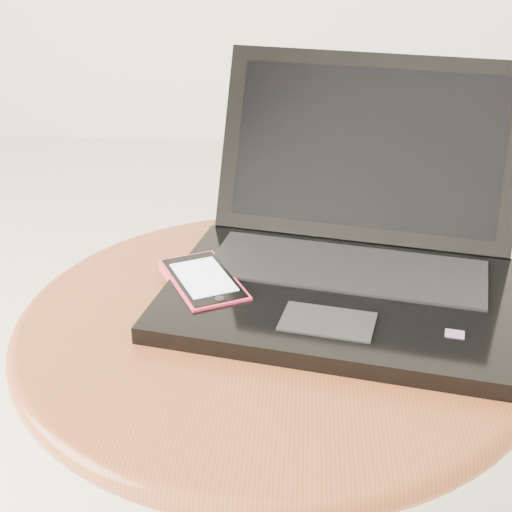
{
  "coord_description": "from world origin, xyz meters",
  "views": [
    {
      "loc": [
        0.02,
        -0.72,
        0.9
      ],
      "look_at": [
        -0.03,
        0.03,
        0.52
      ],
      "focal_mm": 54.03,
      "sensor_mm": 36.0,
      "label": 1
    }
  ],
  "objects": [
    {
      "name": "phone_black",
      "position": [
        -0.09,
        0.08,
        0.46
      ],
      "size": [
        0.09,
        0.12,
        0.01
      ],
      "color": "black",
      "rests_on": "table"
    },
    {
      "name": "table",
      "position": [
        -0.01,
        0.01,
        0.36
      ],
      "size": [
        0.57,
        0.57,
        0.46
      ],
      "color": "brown",
      "rests_on": "ground"
    },
    {
      "name": "laptop",
      "position": [
        0.07,
        0.09,
        0.5
      ],
      "size": [
        0.45,
        0.43,
        0.24
      ],
      "color": "black",
      "rests_on": "table"
    },
    {
      "name": "phone_pink",
      "position": [
        -0.09,
        0.05,
        0.47
      ],
      "size": [
        0.12,
        0.15,
        0.02
      ],
      "color": "#D32C4E",
      "rests_on": "phone_black"
    }
  ]
}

